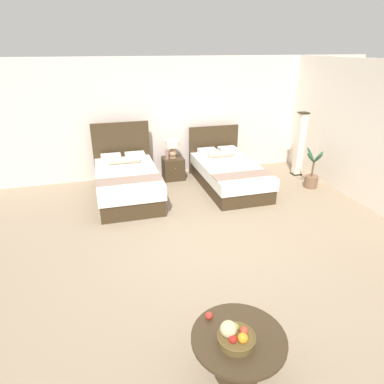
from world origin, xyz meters
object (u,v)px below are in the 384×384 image
Objects in this scene: bed_near_window at (127,182)px; loose_apple at (209,316)px; nightstand at (173,168)px; vase at (167,155)px; potted_palm at (312,177)px; coffee_table at (238,345)px; fruit_bowl at (235,336)px; bed_near_corner at (228,173)px; floor_lamp_corner at (300,144)px; table_lamp at (173,146)px.

bed_near_window reaches higher than loose_apple.
nightstand is at bearing 34.48° from bed_near_window.
bed_near_window is 1.25m from vase.
potted_palm is at bearing -25.36° from nightstand.
coffee_table is 1.02× the size of potted_palm.
fruit_bowl is at bearing -142.80° from coffee_table.
coffee_table is (-0.42, -5.10, -0.27)m from vase.
nightstand is (-1.05, 0.77, -0.04)m from bed_near_corner.
bed_near_corner is 6.36× the size of fruit_bowl.
coffee_table is at bearing -82.62° from bed_near_window.
bed_near_corner is 1.48× the size of floor_lamp_corner.
bed_near_corner is at bearing -36.23° from nightstand.
vase is 5.17m from fruit_bowl.
nightstand is at bearing 143.77° from bed_near_corner.
bed_near_window is 2.33× the size of coffee_table.
table_lamp is 5.21m from coffee_table.
bed_near_window reaches higher than nightstand.
fruit_bowl is (-1.67, -4.42, 0.22)m from bed_near_corner.
floor_lamp_corner reaches higher than loose_apple.
bed_near_window is 2.39× the size of potted_palm.
potted_palm is (2.78, -1.32, -0.02)m from nightstand.
vase is 0.60× the size of fruit_bowl.
potted_palm is at bearing -7.97° from bed_near_window.
potted_palm is (3.53, 3.54, -0.25)m from loose_apple.
bed_near_window is 5.89× the size of fruit_bowl.
loose_apple is (-0.75, -4.86, 0.23)m from nightstand.
vase is at bearing 36.66° from bed_near_window.
nightstand is 0.38m from vase.
table_lamp reaches higher than loose_apple.
fruit_bowl is (-0.06, -0.05, 0.18)m from coffee_table.
nightstand is 0.59× the size of potted_palm.
floor_lamp_corner is (3.53, 4.66, 0.22)m from fruit_bowl.
table_lamp is at bearing 154.30° from potted_palm.
fruit_bowl is 0.36m from loose_apple.
nightstand is 3.00m from floor_lamp_corner.
potted_palm is at bearing -25.70° from table_lamp.
vase is at bearing -164.13° from nightstand.
loose_apple is (0.38, -4.09, 0.14)m from bed_near_window.
potted_palm is (2.78, -1.34, -0.54)m from table_lamp.
nightstand is 1.46× the size of fruit_bowl.
floor_lamp_corner is at bearing 49.80° from loose_apple.
loose_apple is at bearing -98.76° from nightstand.
nightstand is (1.12, 0.77, -0.09)m from bed_near_window.
floor_lamp_corner reaches higher than nightstand.
bed_near_corner is at bearing -36.93° from table_lamp.
bed_near_window is at bearing 97.38° from coffee_table.
table_lamp reaches higher than vase.
bed_near_window is 2.18m from bed_near_corner.
potted_palm is at bearing 48.88° from coffee_table.
bed_near_corner reaches higher than nightstand.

